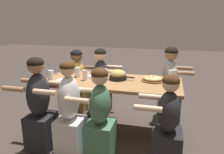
{
  "coord_description": "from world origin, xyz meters",
  "views": [
    {
      "loc": [
        0.74,
        -2.84,
        1.64
      ],
      "look_at": [
        0.0,
        0.0,
        0.84
      ],
      "focal_mm": 35.0,
      "sensor_mm": 36.0,
      "label": 1
    }
  ],
  "objects_px": {
    "drinking_glass_d": "(85,76)",
    "drinking_glass_f": "(73,69)",
    "drinking_glass_c": "(77,72)",
    "drinking_glass_h": "(171,76)",
    "pizza_board_main": "(153,79)",
    "empty_plate_a": "(96,76)",
    "cocktail_glass_blue": "(105,72)",
    "diner_far_left": "(78,82)",
    "drinking_glass_a": "(68,71)",
    "diner_far_right": "(169,87)",
    "diner_near_center": "(100,118)",
    "diner_far_midleft": "(101,83)",
    "drinking_glass_g": "(175,75)",
    "drinking_glass_b": "(69,69)",
    "drinking_glass_e": "(51,76)",
    "empty_plate_b": "(63,80)",
    "diner_near_left": "(39,108)",
    "skillet_bowl": "(118,75)",
    "diner_near_right": "(167,128)",
    "diner_near_midleft": "(70,113)"
  },
  "relations": [
    {
      "from": "empty_plate_a",
      "to": "drinking_glass_g",
      "type": "xyz_separation_m",
      "value": [
        1.15,
        0.17,
        0.05
      ]
    },
    {
      "from": "drinking_glass_f",
      "to": "diner_near_midleft",
      "type": "xyz_separation_m",
      "value": [
        0.35,
        -0.9,
        -0.32
      ]
    },
    {
      "from": "drinking_glass_b",
      "to": "diner_near_right",
      "type": "xyz_separation_m",
      "value": [
        1.59,
        -0.96,
        -0.35
      ]
    },
    {
      "from": "diner_far_left",
      "to": "drinking_glass_a",
      "type": "bearing_deg",
      "value": 6.38
    },
    {
      "from": "empty_plate_a",
      "to": "diner_far_right",
      "type": "xyz_separation_m",
      "value": [
        1.09,
        0.47,
        -0.23
      ]
    },
    {
      "from": "diner_near_right",
      "to": "cocktail_glass_blue",
      "type": "bearing_deg",
      "value": 46.23
    },
    {
      "from": "diner_near_midleft",
      "to": "cocktail_glass_blue",
      "type": "bearing_deg",
      "value": -10.76
    },
    {
      "from": "pizza_board_main",
      "to": "diner_near_right",
      "type": "bearing_deg",
      "value": -73.13
    },
    {
      "from": "diner_far_right",
      "to": "diner_near_center",
      "type": "bearing_deg",
      "value": -31.27
    },
    {
      "from": "drinking_glass_e",
      "to": "diner_far_left",
      "type": "bearing_deg",
      "value": 86.33
    },
    {
      "from": "drinking_glass_g",
      "to": "empty_plate_b",
      "type": "bearing_deg",
      "value": -161.29
    },
    {
      "from": "drinking_glass_b",
      "to": "drinking_glass_f",
      "type": "xyz_separation_m",
      "value": [
        0.09,
        -0.06,
        0.01
      ]
    },
    {
      "from": "empty_plate_a",
      "to": "cocktail_glass_blue",
      "type": "bearing_deg",
      "value": 51.4
    },
    {
      "from": "drinking_glass_g",
      "to": "drinking_glass_h",
      "type": "bearing_deg",
      "value": -126.49
    },
    {
      "from": "drinking_glass_d",
      "to": "diner_near_center",
      "type": "distance_m",
      "value": 0.76
    },
    {
      "from": "drinking_glass_c",
      "to": "diner_far_midleft",
      "type": "distance_m",
      "value": 0.69
    },
    {
      "from": "drinking_glass_e",
      "to": "diner_near_right",
      "type": "height_order",
      "value": "diner_near_right"
    },
    {
      "from": "empty_plate_b",
      "to": "drinking_glass_a",
      "type": "relative_size",
      "value": 1.69
    },
    {
      "from": "drinking_glass_f",
      "to": "diner_far_left",
      "type": "height_order",
      "value": "diner_far_left"
    },
    {
      "from": "drinking_glass_c",
      "to": "drinking_glass_h",
      "type": "relative_size",
      "value": 1.05
    },
    {
      "from": "drinking_glass_d",
      "to": "drinking_glass_f",
      "type": "xyz_separation_m",
      "value": [
        -0.34,
        0.34,
        -0.01
      ]
    },
    {
      "from": "drinking_glass_g",
      "to": "diner_near_right",
      "type": "xyz_separation_m",
      "value": [
        -0.07,
        -0.96,
        -0.35
      ]
    },
    {
      "from": "pizza_board_main",
      "to": "empty_plate_a",
      "type": "height_order",
      "value": "pizza_board_main"
    },
    {
      "from": "drinking_glass_d",
      "to": "drinking_glass_f",
      "type": "bearing_deg",
      "value": 134.73
    },
    {
      "from": "pizza_board_main",
      "to": "drinking_glass_g",
      "type": "distance_m",
      "value": 0.36
    },
    {
      "from": "empty_plate_b",
      "to": "drinking_glass_g",
      "type": "xyz_separation_m",
      "value": [
        1.51,
        0.51,
        0.05
      ]
    },
    {
      "from": "pizza_board_main",
      "to": "drinking_glass_c",
      "type": "xyz_separation_m",
      "value": [
        -1.1,
        -0.07,
        0.04
      ]
    },
    {
      "from": "diner_near_midleft",
      "to": "diner_near_center",
      "type": "xyz_separation_m",
      "value": [
        0.38,
        0.0,
        -0.02
      ]
    },
    {
      "from": "empty_plate_a",
      "to": "diner_near_right",
      "type": "distance_m",
      "value": 1.37
    },
    {
      "from": "drinking_glass_f",
      "to": "diner_far_midleft",
      "type": "xyz_separation_m",
      "value": [
        0.35,
        0.37,
        -0.32
      ]
    },
    {
      "from": "skillet_bowl",
      "to": "drinking_glass_d",
      "type": "relative_size",
      "value": 2.6
    },
    {
      "from": "cocktail_glass_blue",
      "to": "drinking_glass_f",
      "type": "height_order",
      "value": "drinking_glass_f"
    },
    {
      "from": "drinking_glass_h",
      "to": "diner_near_right",
      "type": "distance_m",
      "value": 0.96
    },
    {
      "from": "diner_near_left",
      "to": "diner_far_right",
      "type": "bearing_deg",
      "value": -50.98
    },
    {
      "from": "diner_far_right",
      "to": "diner_near_midleft",
      "type": "bearing_deg",
      "value": -42.35
    },
    {
      "from": "empty_plate_a",
      "to": "drinking_glass_f",
      "type": "height_order",
      "value": "drinking_glass_f"
    },
    {
      "from": "pizza_board_main",
      "to": "diner_near_left",
      "type": "bearing_deg",
      "value": -150.35
    },
    {
      "from": "drinking_glass_d",
      "to": "drinking_glass_f",
      "type": "distance_m",
      "value": 0.48
    },
    {
      "from": "drinking_glass_e",
      "to": "diner_near_left",
      "type": "bearing_deg",
      "value": -80.25
    },
    {
      "from": "skillet_bowl",
      "to": "diner_far_left",
      "type": "height_order",
      "value": "diner_far_left"
    },
    {
      "from": "empty_plate_b",
      "to": "diner_near_midleft",
      "type": "distance_m",
      "value": 0.6
    },
    {
      "from": "empty_plate_a",
      "to": "drinking_glass_e",
      "type": "relative_size",
      "value": 1.74
    },
    {
      "from": "cocktail_glass_blue",
      "to": "diner_near_center",
      "type": "distance_m",
      "value": 1.01
    },
    {
      "from": "drinking_glass_b",
      "to": "drinking_glass_e",
      "type": "relative_size",
      "value": 0.82
    },
    {
      "from": "drinking_glass_b",
      "to": "drinking_glass_c",
      "type": "xyz_separation_m",
      "value": [
        0.26,
        -0.27,
        0.02
      ]
    },
    {
      "from": "drinking_glass_c",
      "to": "drinking_glass_f",
      "type": "relative_size",
      "value": 1.12
    },
    {
      "from": "drinking_glass_d",
      "to": "diner_far_left",
      "type": "xyz_separation_m",
      "value": [
        -0.43,
        0.71,
        -0.34
      ]
    },
    {
      "from": "diner_far_left",
      "to": "drinking_glass_f",
      "type": "bearing_deg",
      "value": 13.37
    },
    {
      "from": "drinking_glass_b",
      "to": "diner_near_center",
      "type": "height_order",
      "value": "diner_near_center"
    },
    {
      "from": "pizza_board_main",
      "to": "drinking_glass_d",
      "type": "bearing_deg",
      "value": -167.86
    }
  ]
}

